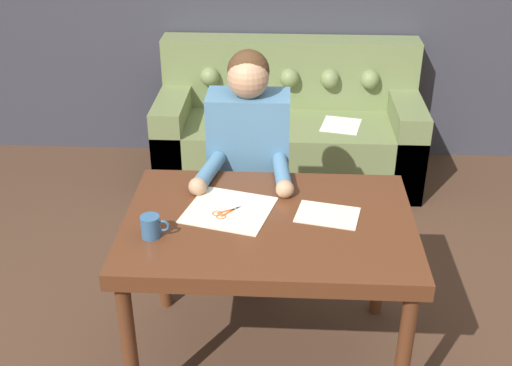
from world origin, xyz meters
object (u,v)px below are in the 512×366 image
object	(u,v)px
dining_table	(269,236)
couch	(288,131)
person	(249,176)
scissors	(229,211)
mug	(151,226)

from	to	relation	value
dining_table	couch	distance (m)	1.88
person	scissors	bearing A→B (deg)	-95.04
person	mug	bearing A→B (deg)	-114.55
person	mug	size ratio (longest dim) A/B	11.27
dining_table	person	distance (m)	0.60
person	scissors	size ratio (longest dim) A/B	6.12
dining_table	couch	size ratio (longest dim) A/B	0.68
couch	scissors	bearing A→B (deg)	-97.71
couch	person	bearing A→B (deg)	-98.84
person	scissors	xyz separation A→B (m)	(-0.05, -0.53, 0.11)
dining_table	mug	xyz separation A→B (m)	(-0.45, -0.15, 0.13)
couch	dining_table	bearing A→B (deg)	-92.37
dining_table	mug	distance (m)	0.49
scissors	person	bearing A→B (deg)	84.96
dining_table	couch	world-z (taller)	couch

